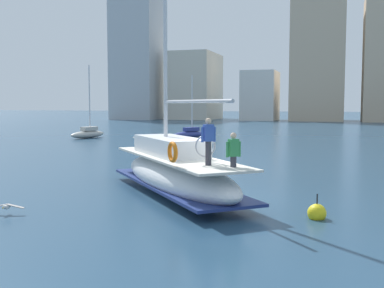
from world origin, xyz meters
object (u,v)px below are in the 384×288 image
at_px(moored_sloop_far, 88,133).
at_px(moored_catamaran, 190,133).
at_px(seagull, 7,207).
at_px(mooring_buoy, 317,213).
at_px(main_sailboat, 176,171).

bearing_deg(moored_sloop_far, moored_catamaran, 19.33).
relative_size(moored_catamaran, seagull, 5.83).
bearing_deg(mooring_buoy, moored_sloop_far, 130.68).
xyz_separation_m(main_sailboat, mooring_buoy, (5.46, -2.48, -0.74)).
relative_size(moored_catamaran, mooring_buoy, 7.25).
distance_m(main_sailboat, moored_sloop_far, 31.52).
distance_m(moored_catamaran, seagull, 34.15).
relative_size(moored_sloop_far, seagull, 6.74).
height_order(main_sailboat, seagull, main_sailboat).
relative_size(moored_sloop_far, mooring_buoy, 8.38).
bearing_deg(seagull, main_sailboat, 50.97).
xyz_separation_m(moored_catamaran, seagull, (4.72, -33.83, -0.23)).
bearing_deg(moored_catamaran, mooring_buoy, -65.75).
bearing_deg(moored_catamaran, seagull, -82.06).
distance_m(main_sailboat, seagull, 6.34).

